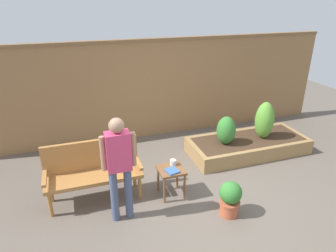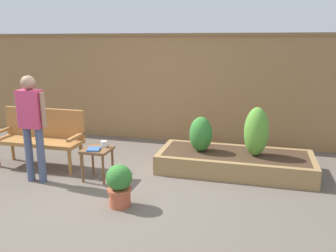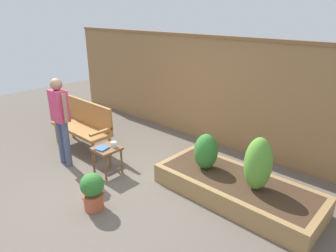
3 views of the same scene
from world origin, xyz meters
name	(u,v)px [view 3 (image 3 of 3)]	position (x,y,z in m)	size (l,w,h in m)	color
ground_plane	(105,187)	(0.00, 0.00, 0.00)	(14.00, 14.00, 0.00)	#60564C
fence_back	(207,89)	(0.00, 2.60, 1.09)	(8.40, 0.14, 2.16)	olive
garden_bench	(85,122)	(-1.48, 0.63, 0.54)	(1.44, 0.48, 0.94)	#A87038
side_table	(107,152)	(-0.32, 0.30, 0.40)	(0.40, 0.40, 0.48)	brown
cup_on_table	(114,144)	(-0.25, 0.40, 0.53)	(0.13, 0.10, 0.09)	silver
book_on_table	(102,148)	(-0.33, 0.22, 0.49)	(0.18, 0.19, 0.03)	#38609E
potted_boxwood	(93,190)	(0.33, -0.43, 0.29)	(0.33, 0.33, 0.55)	#B75638
raised_planter_bed	(236,188)	(1.63, 1.15, 0.15)	(2.40, 1.00, 0.30)	#997547
shrub_near_bench	(206,152)	(1.09, 1.12, 0.58)	(0.36, 0.36, 0.56)	brown
shrub_far_corner	(258,164)	(1.94, 1.12, 0.68)	(0.37, 0.37, 0.76)	brown
person_by_bench	(60,115)	(-1.16, -0.01, 0.93)	(0.47, 0.20, 1.56)	#475170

